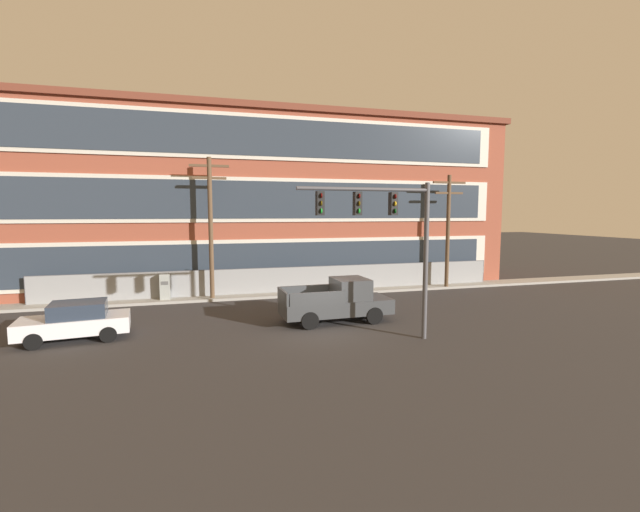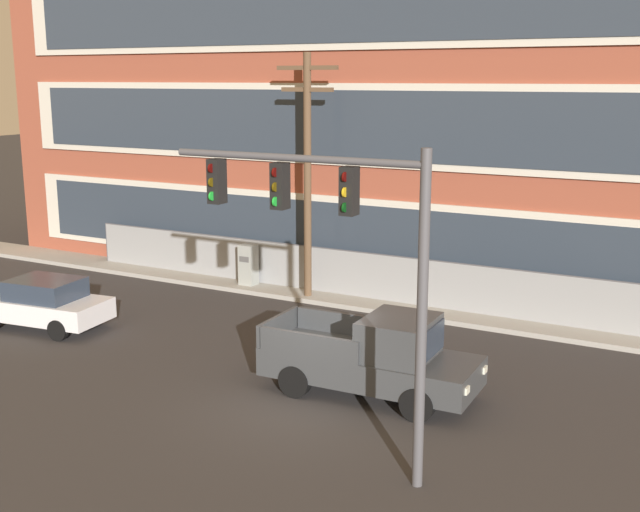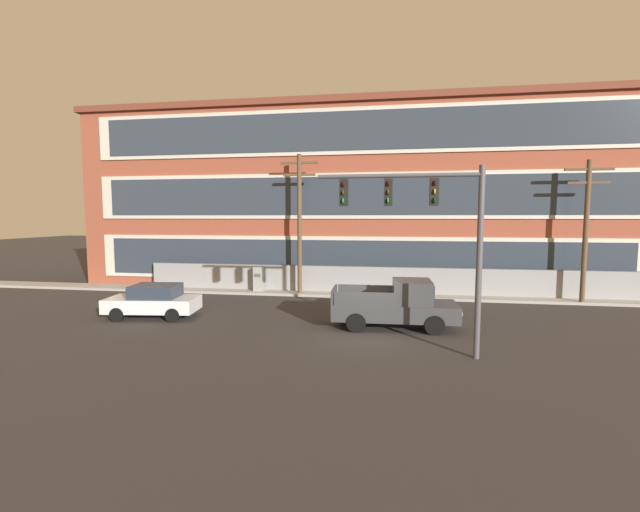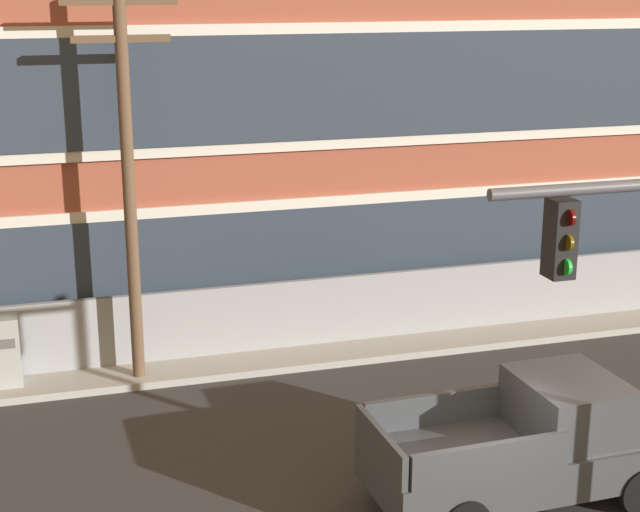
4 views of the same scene
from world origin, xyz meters
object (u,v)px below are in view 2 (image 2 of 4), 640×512
at_px(utility_pole_near_corner, 307,167).
at_px(electrical_cabinet, 248,267).
at_px(traffic_signal_mast, 339,237).
at_px(sedan_white, 43,303).
at_px(pickup_truck_dark_grey, 375,358).

xyz_separation_m(utility_pole_near_corner, electrical_cabinet, (-2.66, 0.28, -3.79)).
distance_m(traffic_signal_mast, electrical_cabinet, 14.55).
height_order(utility_pole_near_corner, electrical_cabinet, utility_pole_near_corner).
bearing_deg(electrical_cabinet, traffic_signal_mast, -49.10).
relative_size(sedan_white, utility_pole_near_corner, 0.51).
bearing_deg(traffic_signal_mast, utility_pole_near_corner, 122.32).
bearing_deg(sedan_white, utility_pole_near_corner, 50.16).
bearing_deg(utility_pole_near_corner, traffic_signal_mast, -57.68).
relative_size(pickup_truck_dark_grey, utility_pole_near_corner, 0.64).
bearing_deg(pickup_truck_dark_grey, electrical_cabinet, 139.93).
height_order(traffic_signal_mast, electrical_cabinet, traffic_signal_mast).
bearing_deg(utility_pole_near_corner, electrical_cabinet, 174.00).
height_order(sedan_white, utility_pole_near_corner, utility_pole_near_corner).
distance_m(pickup_truck_dark_grey, sedan_white, 11.26).
relative_size(pickup_truck_dark_grey, sedan_white, 1.24).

